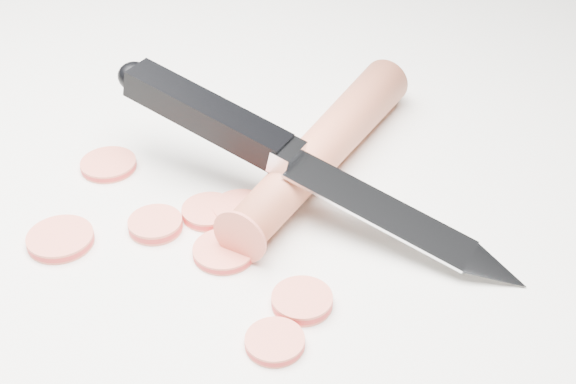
{
  "coord_description": "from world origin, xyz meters",
  "views": [
    {
      "loc": [
        0.08,
        -0.41,
        0.31
      ],
      "look_at": [
        0.06,
        -0.02,
        0.02
      ],
      "focal_mm": 50.0,
      "sensor_mm": 36.0,
      "label": 1
    }
  ],
  "objects": [
    {
      "name": "carrot_slice_1",
      "position": [
        0.01,
        -0.03,
        0.0
      ],
      "size": [
        0.03,
        0.03,
        0.01
      ],
      "primitive_type": "cylinder",
      "color": "#E2614A",
      "rests_on": "ground"
    },
    {
      "name": "carrot_slice_2",
      "position": [
        0.03,
        -0.02,
        0.0
      ],
      "size": [
        0.03,
        0.03,
        0.01
      ],
      "primitive_type": "cylinder",
      "color": "#E2614A",
      "rests_on": "ground"
    },
    {
      "name": "carrot",
      "position": [
        0.08,
        0.03,
        0.02
      ],
      "size": [
        0.12,
        0.2,
        0.03
      ],
      "primitive_type": "cylinder",
      "rotation": [
        1.57,
        0.0,
        -0.45
      ],
      "color": "#C3593A",
      "rests_on": "ground"
    },
    {
      "name": "carrot_slice_5",
      "position": [
        -0.07,
        0.02,
        0.0
      ],
      "size": [
        0.04,
        0.04,
        0.01
      ],
      "primitive_type": "cylinder",
      "color": "#E2614A",
      "rests_on": "ground"
    },
    {
      "name": "kitchen_knife",
      "position": [
        0.07,
        -0.02,
        0.04
      ],
      "size": [
        0.27,
        0.15,
        0.07
      ],
      "primitive_type": null,
      "color": "silver",
      "rests_on": "ground"
    },
    {
      "name": "carrot_slice_6",
      "position": [
        0.06,
        -0.13,
        0.0
      ],
      "size": [
        0.03,
        0.03,
        0.01
      ],
      "primitive_type": "cylinder",
      "color": "#E2614A",
      "rests_on": "ground"
    },
    {
      "name": "carrot_slice_7",
      "position": [
        -0.02,
        -0.04,
        0.0
      ],
      "size": [
        0.03,
        0.03,
        0.01
      ],
      "primitive_type": "cylinder",
      "color": "#E2614A",
      "rests_on": "ground"
    },
    {
      "name": "carrot_slice_0",
      "position": [
        -0.08,
        -0.06,
        0.0
      ],
      "size": [
        0.04,
        0.04,
        0.01
      ],
      "primitive_type": "cylinder",
      "color": "#E2614A",
      "rests_on": "ground"
    },
    {
      "name": "ground",
      "position": [
        0.0,
        0.0,
        0.0
      ],
      "size": [
        2.4,
        2.4,
        0.0
      ],
      "primitive_type": "plane",
      "color": "white",
      "rests_on": "ground"
    },
    {
      "name": "carrot_slice_3",
      "position": [
        0.07,
        -0.1,
        0.0
      ],
      "size": [
        0.03,
        0.03,
        0.01
      ],
      "primitive_type": "cylinder",
      "color": "#E2614A",
      "rests_on": "ground"
    },
    {
      "name": "carrot_slice_4",
      "position": [
        0.02,
        -0.06,
        0.0
      ],
      "size": [
        0.04,
        0.04,
        0.01
      ],
      "primitive_type": "cylinder",
      "color": "#E2614A",
      "rests_on": "ground"
    }
  ]
}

